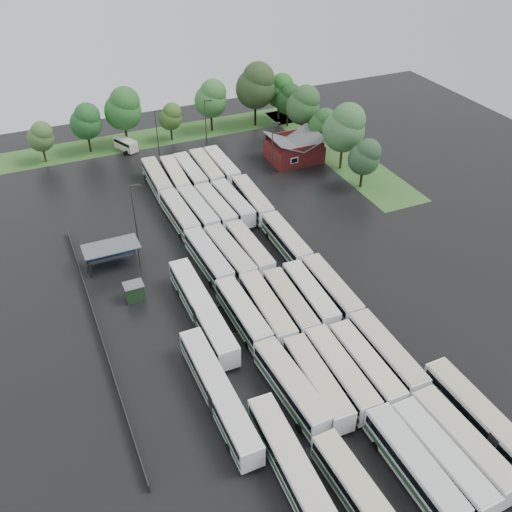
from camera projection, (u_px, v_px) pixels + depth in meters
name	position (u px, v px, depth m)	size (l,w,h in m)	color
ground	(279.00, 323.00, 75.65)	(160.00, 160.00, 0.00)	black
brick_building	(294.00, 151.00, 114.24)	(10.07, 8.60, 5.39)	maroon
wash_shed	(111.00, 248.00, 84.61)	(8.20, 4.20, 3.58)	#2D2D30
utility_hut	(134.00, 292.00, 78.91)	(2.70, 2.20, 2.62)	black
grass_strip_north	(158.00, 137.00, 124.45)	(80.00, 10.00, 0.01)	#2E5B21
grass_strip_east	(336.00, 151.00, 118.64)	(10.00, 50.00, 0.01)	#2E5B21
west_fence	(98.00, 328.00, 73.94)	(0.10, 50.00, 1.20)	#2D2D30
bus_r0c0	(358.00, 492.00, 53.65)	(3.21, 12.73, 3.51)	silver
bus_r0c2	(414.00, 466.00, 55.87)	(2.89, 13.31, 3.70)	silver
bus_r0c3	(441.00, 458.00, 56.60)	(3.20, 13.32, 3.68)	silver
bus_r0c4	(463.00, 444.00, 57.90)	(3.35, 13.39, 3.70)	silver
bus_r1c0	(292.00, 387.00, 64.04)	(3.51, 13.47, 3.71)	silver
bus_r1c1	(317.00, 382.00, 64.67)	(3.23, 13.08, 3.61)	silver
bus_r1c2	(341.00, 372.00, 65.81)	(3.13, 13.32, 3.69)	silver
bus_r1c3	(365.00, 365.00, 66.75)	(2.91, 12.98, 3.61)	silver
bus_r1c4	(386.00, 354.00, 68.24)	(2.90, 13.19, 3.67)	silver
bus_r2c0	(243.00, 314.00, 74.16)	(2.92, 12.88, 3.57)	silver
bus_r2c1	(267.00, 309.00, 74.76)	(3.24, 13.40, 3.71)	silver
bus_r2c2	(290.00, 304.00, 75.85)	(3.13, 12.71, 3.51)	silver
bus_r2c3	(310.00, 296.00, 77.24)	(3.21, 12.79, 3.53)	silver
bus_r2c4	(331.00, 289.00, 78.36)	(2.98, 12.98, 3.60)	silver
bus_r3c0	(209.00, 258.00, 84.17)	(3.30, 13.23, 3.65)	silver
bus_r3c1	(230.00, 255.00, 84.90)	(3.45, 13.27, 3.66)	silver
bus_r3c2	(250.00, 249.00, 86.13)	(2.90, 12.73, 3.53)	silver
bus_r3c4	(286.00, 240.00, 88.19)	(2.90, 12.78, 3.55)	silver
bus_r4c0	(180.00, 214.00, 94.19)	(3.06, 13.23, 3.67)	silver
bus_r4c1	(198.00, 211.00, 95.26)	(3.19, 12.98, 3.59)	silver
bus_r4c2	(216.00, 207.00, 96.21)	(3.16, 12.74, 3.52)	silver
bus_r4c3	(233.00, 203.00, 97.34)	(3.16, 12.79, 3.53)	silver
bus_r4c4	(252.00, 199.00, 98.26)	(3.21, 13.18, 3.64)	silver
bus_r5c0	(157.00, 179.00, 104.36)	(3.09, 13.02, 3.61)	silver
bus_r5c1	(175.00, 177.00, 105.17)	(3.28, 12.79, 3.53)	silver
bus_r5c2	(191.00, 173.00, 106.43)	(2.74, 12.59, 3.50)	silver
bus_r5c3	(206.00, 169.00, 107.52)	(2.95, 12.93, 3.59)	silver
bus_r5c4	(222.00, 166.00, 108.65)	(2.76, 12.77, 3.55)	silver
artic_bus_west_a	(299.00, 481.00, 54.55)	(3.28, 19.73, 3.65)	silver
artic_bus_west_b	(202.00, 310.00, 74.66)	(2.85, 19.93, 3.70)	silver
artic_bus_west_c	(219.00, 393.00, 63.38)	(2.86, 19.14, 3.55)	silver
artic_bus_east	(495.00, 434.00, 58.95)	(3.17, 19.68, 3.64)	silver
minibus	(126.00, 144.00, 118.14)	(4.09, 5.89, 2.42)	beige
tree_north_0	(41.00, 136.00, 111.34)	(5.15, 5.15, 8.53)	#382514
tree_north_1	(86.00, 121.00, 114.33)	(6.33, 6.33, 10.48)	black
tree_north_2	(124.00, 108.00, 116.26)	(7.61, 7.61, 12.60)	black
tree_north_3	(171.00, 116.00, 120.10)	(4.96, 4.96, 8.22)	black
tree_north_4	(211.00, 98.00, 122.74)	(7.02, 7.02, 11.62)	black
tree_north_5	(256.00, 85.00, 124.27)	(8.65, 8.65, 14.33)	black
tree_north_6	(280.00, 90.00, 128.48)	(6.48, 6.48, 10.73)	black
tree_east_0	(365.00, 157.00, 102.50)	(5.76, 5.75, 9.53)	black
tree_east_1	(345.00, 127.00, 107.22)	(8.03, 8.03, 13.30)	#322617
tree_east_2	(323.00, 124.00, 115.25)	(5.54, 5.54, 9.18)	#392917
tree_east_3	(304.00, 105.00, 119.22)	(7.13, 7.13, 11.81)	#2E2217
tree_east_4	(289.00, 99.00, 125.71)	(5.88, 5.88, 9.74)	black
lamp_post_ne	(273.00, 146.00, 106.25)	(1.64, 0.32, 10.62)	#2D2D30
lamp_post_nw	(135.00, 212.00, 86.50)	(1.68, 0.33, 10.92)	#2D2D30
lamp_post_back_w	(158.00, 131.00, 112.46)	(1.55, 0.30, 10.07)	#2D2D30
lamp_post_back_e	(206.00, 122.00, 114.96)	(1.67, 0.33, 10.84)	#2D2D30
puddle_0	(346.00, 468.00, 57.96)	(3.57, 3.57, 0.01)	black
puddle_1	(457.00, 438.00, 60.89)	(3.77, 3.77, 0.01)	black
puddle_2	(231.00, 318.00, 76.43)	(5.88, 5.88, 0.01)	black
puddle_3	(321.00, 323.00, 75.70)	(2.89, 2.89, 0.01)	black
puddle_4	(434.00, 377.00, 67.86)	(2.36, 2.36, 0.01)	black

